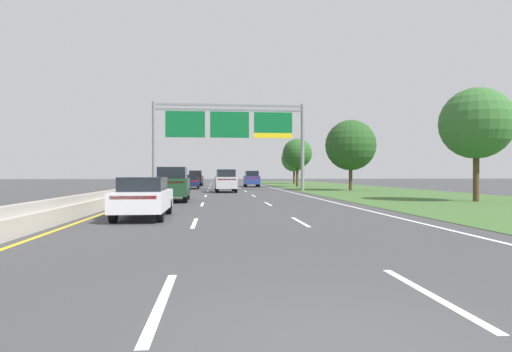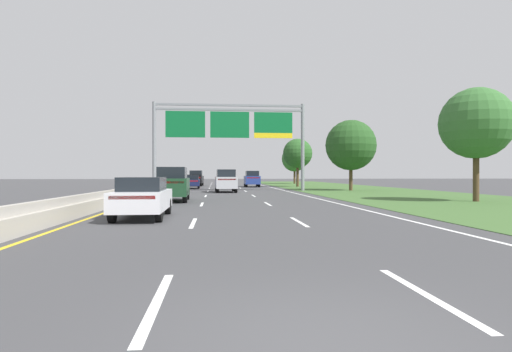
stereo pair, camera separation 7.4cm
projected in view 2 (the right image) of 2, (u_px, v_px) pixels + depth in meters
The scene contains 15 objects.
ground_plane at pixel (227, 192), 39.04m from camera, with size 220.00×220.00×0.00m, color #3D3D3F.
lane_striping at pixel (228, 192), 38.58m from camera, with size 11.96×106.00×0.01m.
grass_verge_right at pixel (373, 192), 40.37m from camera, with size 14.00×110.00×0.02m, color #3D602D.
median_barrier_concrete at pixel (155, 189), 38.41m from camera, with size 0.60×110.00×0.85m.
overhead_sign_gantry at pixel (230, 128), 41.53m from camera, with size 15.06×0.42×8.75m.
pickup_truck_black at pixel (196, 178), 59.72m from camera, with size 2.14×5.45×2.20m.
car_silver_centre_lane_suv at pixel (226, 180), 39.23m from camera, with size 2.02×4.75×2.11m.
car_darkgreen_left_lane_suv at pixel (173, 184), 26.08m from camera, with size 2.01×4.74×2.11m.
car_white_left_lane_sedan at pixel (143, 197), 16.12m from camera, with size 1.86×4.42×1.57m.
car_navy_left_lane_sedan at pixel (192, 181), 49.52m from camera, with size 1.95×4.45×1.57m.
car_blue_right_lane_suv at pixel (252, 179), 55.46m from camera, with size 1.96×4.72×2.11m.
roadside_tree_near at pixel (476, 123), 25.65m from camera, with size 4.34×4.34×6.97m.
roadside_tree_mid at pixel (351, 145), 43.01m from camera, with size 5.16×5.16×7.24m.
roadside_tree_far at pixel (298, 153), 56.02m from camera, with size 3.92×3.92×6.42m.
roadside_tree_distant at pixel (295, 159), 73.27m from camera, with size 4.48×4.48×6.61m.
Camera 2 is at (-1.07, -4.10, 1.69)m, focal length 29.51 mm.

